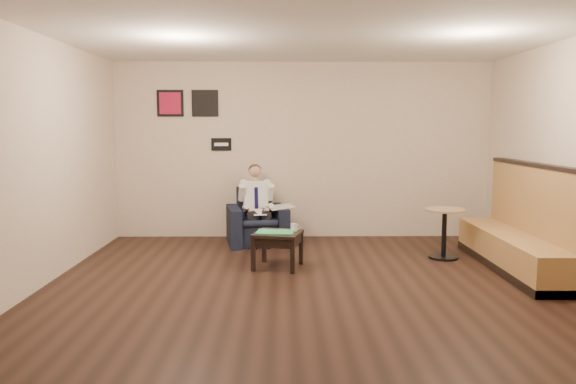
{
  "coord_description": "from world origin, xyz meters",
  "views": [
    {
      "loc": [
        -0.31,
        -6.02,
        1.78
      ],
      "look_at": [
        -0.25,
        1.2,
        0.94
      ],
      "focal_mm": 35.0,
      "sensor_mm": 36.0,
      "label": 1
    }
  ],
  "objects_px": {
    "cafe_table": "(444,234)",
    "coffee_mug": "(294,227)",
    "armchair": "(257,216)",
    "smartphone": "(285,230)",
    "seated_man": "(258,207)",
    "side_table": "(278,250)",
    "green_folder": "(275,232)",
    "banquette": "(516,217)"
  },
  "relations": [
    {
      "from": "cafe_table",
      "to": "side_table",
      "type": "bearing_deg",
      "value": -167.51
    },
    {
      "from": "seated_man",
      "to": "banquette",
      "type": "height_order",
      "value": "banquette"
    },
    {
      "from": "banquette",
      "to": "seated_man",
      "type": "bearing_deg",
      "value": 156.08
    },
    {
      "from": "coffee_mug",
      "to": "banquette",
      "type": "distance_m",
      "value": 2.77
    },
    {
      "from": "side_table",
      "to": "smartphone",
      "type": "height_order",
      "value": "smartphone"
    },
    {
      "from": "side_table",
      "to": "green_folder",
      "type": "distance_m",
      "value": 0.24
    },
    {
      "from": "coffee_mug",
      "to": "cafe_table",
      "type": "height_order",
      "value": "cafe_table"
    },
    {
      "from": "smartphone",
      "to": "seated_man",
      "type": "bearing_deg",
      "value": 131.89
    },
    {
      "from": "seated_man",
      "to": "side_table",
      "type": "distance_m",
      "value": 1.44
    },
    {
      "from": "seated_man",
      "to": "side_table",
      "type": "xyz_separation_m",
      "value": [
        0.31,
        -1.37,
        -0.35
      ]
    },
    {
      "from": "side_table",
      "to": "banquette",
      "type": "bearing_deg",
      "value": -1.71
    },
    {
      "from": "armchair",
      "to": "seated_man",
      "type": "distance_m",
      "value": 0.19
    },
    {
      "from": "armchair",
      "to": "banquette",
      "type": "height_order",
      "value": "banquette"
    },
    {
      "from": "green_folder",
      "to": "smartphone",
      "type": "relative_size",
      "value": 3.21
    },
    {
      "from": "armchair",
      "to": "green_folder",
      "type": "bearing_deg",
      "value": -89.01
    },
    {
      "from": "green_folder",
      "to": "cafe_table",
      "type": "relative_size",
      "value": 0.67
    },
    {
      "from": "armchair",
      "to": "coffee_mug",
      "type": "bearing_deg",
      "value": -79.26
    },
    {
      "from": "cafe_table",
      "to": "coffee_mug",
      "type": "bearing_deg",
      "value": -168.28
    },
    {
      "from": "armchair",
      "to": "smartphone",
      "type": "relative_size",
      "value": 6.11
    },
    {
      "from": "green_folder",
      "to": "coffee_mug",
      "type": "xyz_separation_m",
      "value": [
        0.24,
        0.09,
        0.04
      ]
    },
    {
      "from": "smartphone",
      "to": "cafe_table",
      "type": "distance_m",
      "value": 2.2
    },
    {
      "from": "side_table",
      "to": "smartphone",
      "type": "xyz_separation_m",
      "value": [
        0.09,
        0.15,
        0.23
      ]
    },
    {
      "from": "side_table",
      "to": "banquette",
      "type": "distance_m",
      "value": 3.0
    },
    {
      "from": "smartphone",
      "to": "cafe_table",
      "type": "height_order",
      "value": "cafe_table"
    },
    {
      "from": "seated_man",
      "to": "coffee_mug",
      "type": "xyz_separation_m",
      "value": [
        0.52,
        -1.29,
        -0.07
      ]
    },
    {
      "from": "coffee_mug",
      "to": "side_table",
      "type": "bearing_deg",
      "value": -160.12
    },
    {
      "from": "seated_man",
      "to": "cafe_table",
      "type": "relative_size",
      "value": 1.7
    },
    {
      "from": "cafe_table",
      "to": "banquette",
      "type": "bearing_deg",
      "value": -39.29
    },
    {
      "from": "armchair",
      "to": "cafe_table",
      "type": "relative_size",
      "value": 1.28
    },
    {
      "from": "banquette",
      "to": "cafe_table",
      "type": "bearing_deg",
      "value": 140.71
    },
    {
      "from": "armchair",
      "to": "smartphone",
      "type": "bearing_deg",
      "value": -82.78
    },
    {
      "from": "armchair",
      "to": "cafe_table",
      "type": "height_order",
      "value": "armchair"
    },
    {
      "from": "banquette",
      "to": "cafe_table",
      "type": "relative_size",
      "value": 3.77
    },
    {
      "from": "seated_man",
      "to": "side_table",
      "type": "relative_size",
      "value": 2.06
    },
    {
      "from": "banquette",
      "to": "armchair",
      "type": "bearing_deg",
      "value": 154.65
    },
    {
      "from": "cafe_table",
      "to": "armchair",
      "type": "bearing_deg",
      "value": 159.3
    },
    {
      "from": "armchair",
      "to": "green_folder",
      "type": "xyz_separation_m",
      "value": [
        0.3,
        -1.49,
        0.04
      ]
    },
    {
      "from": "cafe_table",
      "to": "green_folder",
      "type": "bearing_deg",
      "value": -167.39
    },
    {
      "from": "coffee_mug",
      "to": "seated_man",
      "type": "bearing_deg",
      "value": 111.82
    },
    {
      "from": "armchair",
      "to": "cafe_table",
      "type": "xyz_separation_m",
      "value": [
        2.58,
        -0.98,
        -0.08
      ]
    },
    {
      "from": "green_folder",
      "to": "coffee_mug",
      "type": "relative_size",
      "value": 4.74
    },
    {
      "from": "green_folder",
      "to": "banquette",
      "type": "xyz_separation_m",
      "value": [
        3.0,
        -0.08,
        0.19
      ]
    }
  ]
}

